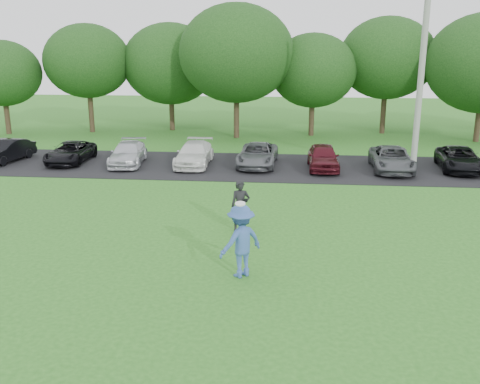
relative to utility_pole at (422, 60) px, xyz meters
The scene contains 7 objects.
ground 14.86m from the utility_pole, 122.54° to the right, with size 100.00×100.00×0.00m, color #296A1E.
parking_lot 9.27m from the utility_pole, 169.99° to the left, with size 32.00×6.50×0.03m, color black.
utility_pole is the anchor object (origin of this frame).
frisbee_player 14.60m from the utility_pole, 120.44° to the right, with size 1.47×1.42×2.18m.
camera_bystander 12.08m from the utility_pole, 131.44° to the right, with size 0.69×0.50×1.75m.
parked_cars 7.95m from the utility_pole, 169.05° to the left, with size 28.96×4.73×1.24m.
tree_row 12.58m from the utility_pole, 118.22° to the left, with size 42.39×9.85×8.64m.
Camera 1 is at (1.68, -13.72, 6.14)m, focal length 40.00 mm.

